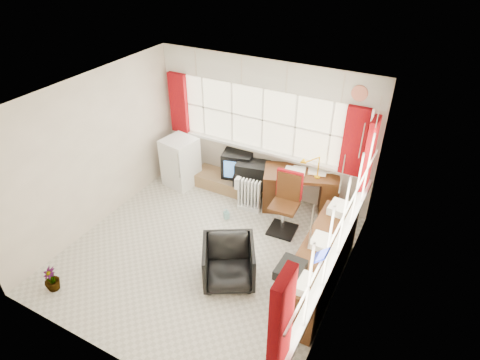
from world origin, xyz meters
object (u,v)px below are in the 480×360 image
Objects in this scene: desk_lamp at (319,162)px; tv_bench at (229,183)px; desk at (300,188)px; task_chair at (287,200)px; credenza at (319,264)px; office_chair at (229,263)px; crt_tv at (238,163)px; radiator at (249,198)px; mini_fridge at (181,162)px.

desk_lamp is 1.90m from tv_bench.
task_chair is at bearing -90.65° from desk.
office_chair is at bearing -156.20° from credenza.
task_chair is at bearing 50.01° from office_chair.
desk is 1.29m from crt_tv.
desk reaches higher than radiator.
tv_bench is 0.43m from crt_tv.
desk_lamp reaches higher than radiator.
tv_bench is 2.17× the size of crt_tv.
desk is 1.93× the size of office_chair.
mini_fridge is at bearing -164.12° from tv_bench.
crt_tv is at bearing 175.34° from desk_lamp.
task_chair reaches higher than credenza.
task_chair is at bearing 132.83° from credenza.
radiator is at bearing -5.22° from mini_fridge.
radiator is 0.76m from tv_bench.
tv_bench is 1.00m from mini_fridge.
desk_lamp reaches higher than task_chair.
crt_tv is (-2.16, 1.70, 0.11)m from credenza.
mini_fridge is (-0.90, -0.26, 0.35)m from tv_bench.
task_chair is 1.56m from tv_bench.
task_chair is 1.73× the size of radiator.
desk is 1.00× the size of tv_bench.
crt_tv is 0.68× the size of mini_fridge.
desk is at bearing -4.44° from crt_tv.
credenza is at bearing -21.67° from mini_fridge.
desk is 2.32× the size of radiator.
desk_lamp is 0.44× the size of mini_fridge.
crt_tv is at bearing 23.20° from mini_fridge.
desk is 2.12m from office_chair.
mini_fridge reaches higher than credenza.
office_chair is 1.25m from credenza.
tv_bench is (-2.28, 1.52, -0.26)m from credenza.
task_chair is at bearing -21.91° from tv_bench.
credenza is 2.75m from crt_tv.
mini_fridge is at bearing 172.48° from task_chair.
credenza is at bearing -38.15° from crt_tv.
desk_lamp is 0.21× the size of credenza.
mini_fridge is (-1.54, 0.14, 0.23)m from radiator.
office_chair is 0.77× the size of mini_fridge.
credenza is at bearing -6.49° from office_chair.
desk_lamp reaches higher than office_chair.
radiator is 0.43× the size of tv_bench.
desk_lamp reaches higher than credenza.
mini_fridge reaches higher than desk.
credenza is 3.09× the size of crt_tv.
desk_lamp reaches higher than desk.
tv_bench is (-1.39, 0.56, -0.43)m from task_chair.
radiator is at bearing -31.93° from tv_bench.
crt_tv is at bearing 141.85° from credenza.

